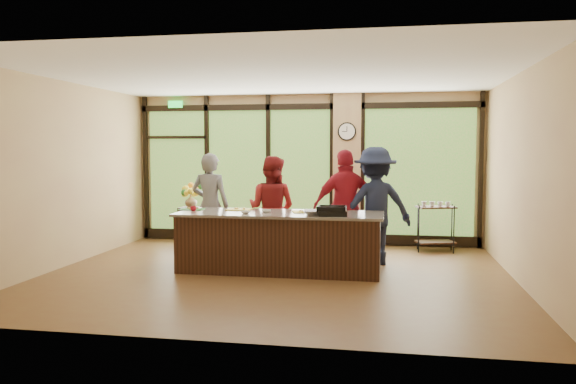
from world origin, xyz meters
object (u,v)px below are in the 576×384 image
at_px(cook_left, 210,205).
at_px(bar_cart, 436,222).
at_px(island_base, 280,243).
at_px(flower_stand, 191,228).
at_px(roasting_pan, 332,213).
at_px(cook_right, 375,206).

height_order(cook_left, bar_cart, cook_left).
height_order(island_base, cook_left, cook_left).
distance_m(cook_left, flower_stand, 1.20).
distance_m(flower_stand, bar_cart, 4.63).
relative_size(cook_left, roasting_pan, 4.40).
xyz_separation_m(island_base, roasting_pan, (0.84, -0.27, 0.52)).
relative_size(cook_left, flower_stand, 2.33).
bearing_deg(cook_right, island_base, 10.86).
bearing_deg(bar_cart, roasting_pan, -142.33).
bearing_deg(island_base, cook_right, 28.76).
xyz_separation_m(cook_left, roasting_pan, (2.24, -1.12, 0.04)).
relative_size(cook_left, cook_right, 0.95).
xyz_separation_m(cook_right, bar_cart, (1.09, 1.36, -0.41)).
distance_m(roasting_pan, bar_cart, 2.99).
xyz_separation_m(cook_right, roasting_pan, (-0.61, -1.06, -0.01)).
distance_m(cook_right, roasting_pan, 1.23).
height_order(cook_left, roasting_pan, cook_left).
xyz_separation_m(island_base, cook_left, (-1.40, 0.85, 0.48)).
height_order(roasting_pan, bar_cart, roasting_pan).
bearing_deg(cook_left, bar_cart, -159.24).
relative_size(roasting_pan, bar_cart, 0.45).
relative_size(flower_stand, bar_cart, 0.85).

